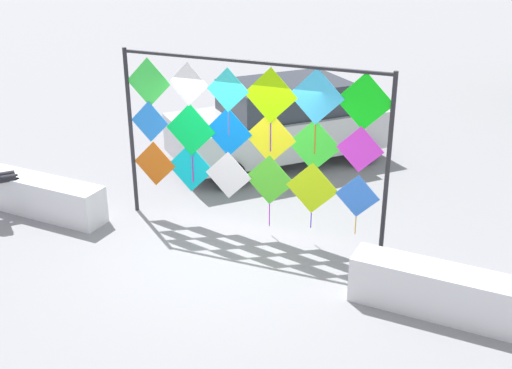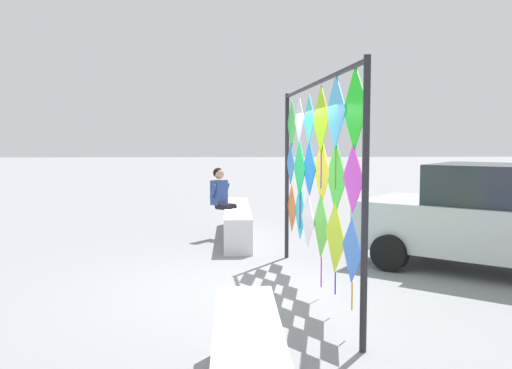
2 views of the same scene
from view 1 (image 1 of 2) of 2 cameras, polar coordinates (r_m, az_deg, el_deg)
ground at (r=10.24m, az=-2.83°, el=-5.63°), size 120.00×120.00×0.00m
plaza_ledge_left at (r=12.27m, az=-20.84°, el=-0.44°), size 3.83×0.53×0.66m
plaza_ledge_right at (r=8.82m, az=20.79°, el=-10.03°), size 3.83×0.53×0.66m
kite_display_rack at (r=10.06m, az=-0.51°, el=4.76°), size 4.44×0.39×2.90m
parked_car at (r=13.44m, az=2.15°, el=5.58°), size 4.25×4.61×1.71m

